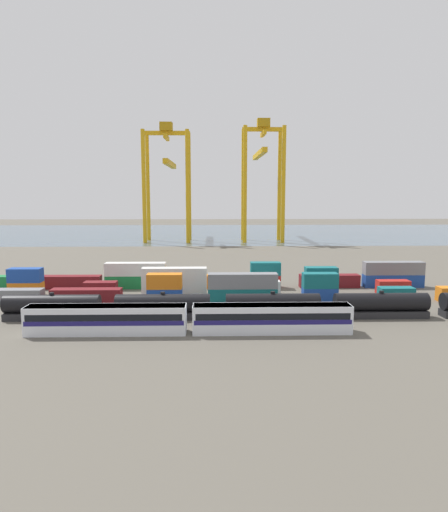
# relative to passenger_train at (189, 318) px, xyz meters

# --- Properties ---
(ground_plane) EXTENTS (420.00, 420.00, 0.00)m
(ground_plane) POSITION_rel_passenger_train_xyz_m (0.82, 63.67, -2.14)
(ground_plane) COLOR #5B564C
(harbour_water) EXTENTS (400.00, 110.00, 0.01)m
(harbour_water) POSITION_rel_passenger_train_xyz_m (0.82, 157.05, -2.14)
(harbour_water) COLOR #475B6B
(harbour_water) RESTS_ON ground_plane
(passenger_train) EXTENTS (44.29, 3.14, 3.90)m
(passenger_train) POSITION_rel_passenger_train_xyz_m (0.00, 0.00, 0.00)
(passenger_train) COLOR silver
(passenger_train) RESTS_ON ground_plane
(freight_tank_row) EXTENTS (81.41, 2.70, 4.16)m
(freight_tank_row) POSITION_rel_passenger_train_xyz_m (12.36, 7.28, -0.21)
(freight_tank_row) COLOR #232326
(freight_tank_row) RESTS_ON ground_plane
(shipping_container_0) EXTENTS (12.10, 2.44, 2.60)m
(shipping_container_0) POSITION_rel_passenger_train_xyz_m (-32.36, 17.22, -0.84)
(shipping_container_0) COLOR slate
(shipping_container_0) RESTS_ON ground_plane
(shipping_container_1) EXTENTS (12.10, 2.44, 2.60)m
(shipping_container_1) POSITION_rel_passenger_train_xyz_m (-18.78, 17.22, -0.84)
(shipping_container_1) COLOR maroon
(shipping_container_1) RESTS_ON ground_plane
(shipping_container_2) EXTENTS (6.04, 2.44, 2.60)m
(shipping_container_2) POSITION_rel_passenger_train_xyz_m (-5.20, 17.22, -0.84)
(shipping_container_2) COLOR #1C4299
(shipping_container_2) RESTS_ON ground_plane
(shipping_container_3) EXTENTS (6.04, 2.44, 2.60)m
(shipping_container_3) POSITION_rel_passenger_train_xyz_m (-5.20, 17.22, 1.76)
(shipping_container_3) COLOR orange
(shipping_container_3) RESTS_ON shipping_container_2
(shipping_container_4) EXTENTS (12.10, 2.44, 2.60)m
(shipping_container_4) POSITION_rel_passenger_train_xyz_m (8.38, 17.22, -0.84)
(shipping_container_4) COLOR #146066
(shipping_container_4) RESTS_ON ground_plane
(shipping_container_5) EXTENTS (12.10, 2.44, 2.60)m
(shipping_container_5) POSITION_rel_passenger_train_xyz_m (8.38, 17.22, 1.76)
(shipping_container_5) COLOR slate
(shipping_container_5) RESTS_ON shipping_container_4
(shipping_container_6) EXTENTS (6.04, 2.44, 2.60)m
(shipping_container_6) POSITION_rel_passenger_train_xyz_m (21.96, 17.22, -0.84)
(shipping_container_6) COLOR #1C4299
(shipping_container_6) RESTS_ON ground_plane
(shipping_container_7) EXTENTS (6.04, 2.44, 2.60)m
(shipping_container_7) POSITION_rel_passenger_train_xyz_m (21.96, 17.22, 1.76)
(shipping_container_7) COLOR #146066
(shipping_container_7) RESTS_ON shipping_container_6
(shipping_container_8) EXTENTS (6.04, 2.44, 2.60)m
(shipping_container_8) POSITION_rel_passenger_train_xyz_m (35.54, 17.22, -0.84)
(shipping_container_8) COLOR #146066
(shipping_container_8) RESTS_ON ground_plane
(shipping_container_10) EXTENTS (6.04, 2.44, 2.60)m
(shipping_container_10) POSITION_rel_passenger_train_xyz_m (-31.75, 23.57, -0.84)
(shipping_container_10) COLOR orange
(shipping_container_10) RESTS_ON ground_plane
(shipping_container_11) EXTENTS (6.04, 2.44, 2.60)m
(shipping_container_11) POSITION_rel_passenger_train_xyz_m (-31.75, 23.57, 1.76)
(shipping_container_11) COLOR #1C4299
(shipping_container_11) RESTS_ON shipping_container_10
(shipping_container_12) EXTENTS (6.04, 2.44, 2.60)m
(shipping_container_12) POSITION_rel_passenger_train_xyz_m (-17.90, 23.57, -0.84)
(shipping_container_12) COLOR maroon
(shipping_container_12) RESTS_ON ground_plane
(shipping_container_13) EXTENTS (12.10, 2.44, 2.60)m
(shipping_container_13) POSITION_rel_passenger_train_xyz_m (-4.05, 23.57, -0.84)
(shipping_container_13) COLOR silver
(shipping_container_13) RESTS_ON ground_plane
(shipping_container_14) EXTENTS (12.10, 2.44, 2.60)m
(shipping_container_14) POSITION_rel_passenger_train_xyz_m (-4.05, 23.57, 1.76)
(shipping_container_14) COLOR silver
(shipping_container_14) RESTS_ON shipping_container_13
(shipping_container_15) EXTENTS (12.10, 2.44, 2.60)m
(shipping_container_15) POSITION_rel_passenger_train_xyz_m (9.80, 23.57, -0.84)
(shipping_container_15) COLOR silver
(shipping_container_15) RESTS_ON ground_plane
(shipping_container_16) EXTENTS (6.04, 2.44, 2.60)m
(shipping_container_16) POSITION_rel_passenger_train_xyz_m (23.65, 23.57, -0.84)
(shipping_container_16) COLOR silver
(shipping_container_16) RESTS_ON ground_plane
(shipping_container_17) EXTENTS (6.04, 2.44, 2.60)m
(shipping_container_17) POSITION_rel_passenger_train_xyz_m (23.65, 23.57, 1.76)
(shipping_container_17) COLOR #146066
(shipping_container_17) RESTS_ON shipping_container_16
(shipping_container_18) EXTENTS (6.04, 2.44, 2.60)m
(shipping_container_18) POSITION_rel_passenger_train_xyz_m (37.50, 23.57, -0.84)
(shipping_container_18) COLOR #AD211C
(shipping_container_18) RESTS_ON ground_plane
(shipping_container_19) EXTENTS (6.04, 2.44, 2.60)m
(shipping_container_19) POSITION_rel_passenger_train_xyz_m (-38.55, 29.92, -0.84)
(shipping_container_19) COLOR #197538
(shipping_container_19) RESTS_ON ground_plane
(shipping_container_20) EXTENTS (12.10, 2.44, 2.60)m
(shipping_container_20) POSITION_rel_passenger_train_xyz_m (-25.46, 29.92, -0.84)
(shipping_container_20) COLOR maroon
(shipping_container_20) RESTS_ON ground_plane
(shipping_container_21) EXTENTS (12.10, 2.44, 2.60)m
(shipping_container_21) POSITION_rel_passenger_train_xyz_m (-12.37, 29.92, -0.84)
(shipping_container_21) COLOR #197538
(shipping_container_21) RESTS_ON ground_plane
(shipping_container_22) EXTENTS (12.10, 2.44, 2.60)m
(shipping_container_22) POSITION_rel_passenger_train_xyz_m (-12.37, 29.92, 1.76)
(shipping_container_22) COLOR silver
(shipping_container_22) RESTS_ON shipping_container_21
(shipping_container_23) EXTENTS (12.10, 2.44, 2.60)m
(shipping_container_23) POSITION_rel_passenger_train_xyz_m (0.72, 29.92, -0.84)
(shipping_container_23) COLOR orange
(shipping_container_23) RESTS_ON ground_plane
(shipping_container_24) EXTENTS (6.04, 2.44, 2.60)m
(shipping_container_24) POSITION_rel_passenger_train_xyz_m (13.82, 29.92, -0.84)
(shipping_container_24) COLOR #AD211C
(shipping_container_24) RESTS_ON ground_plane
(shipping_container_25) EXTENTS (6.04, 2.44, 2.60)m
(shipping_container_25) POSITION_rel_passenger_train_xyz_m (13.82, 29.92, 1.76)
(shipping_container_25) COLOR #146066
(shipping_container_25) RESTS_ON shipping_container_24
(shipping_container_26) EXTENTS (12.10, 2.44, 2.60)m
(shipping_container_26) POSITION_rel_passenger_train_xyz_m (26.91, 29.92, -0.84)
(shipping_container_26) COLOR maroon
(shipping_container_26) RESTS_ON ground_plane
(shipping_container_27) EXTENTS (12.10, 2.44, 2.60)m
(shipping_container_27) POSITION_rel_passenger_train_xyz_m (40.00, 29.92, -0.84)
(shipping_container_27) COLOR #1C4299
(shipping_container_27) RESTS_ON ground_plane
(shipping_container_28) EXTENTS (12.10, 2.44, 2.60)m
(shipping_container_28) POSITION_rel_passenger_train_xyz_m (40.00, 29.92, 1.76)
(shipping_container_28) COLOR slate
(shipping_container_28) RESTS_ON shipping_container_27
(gantry_crane_west) EXTENTS (18.15, 39.11, 45.90)m
(gantry_crane_west) POSITION_rel_passenger_train_xyz_m (-14.71, 122.25, 25.39)
(gantry_crane_west) COLOR gold
(gantry_crane_west) RESTS_ON ground_plane
(gantry_crane_central) EXTENTS (16.30, 41.87, 47.42)m
(gantry_crane_central) POSITION_rel_passenger_train_xyz_m (22.73, 122.66, 26.98)
(gantry_crane_central) COLOR gold
(gantry_crane_central) RESTS_ON ground_plane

